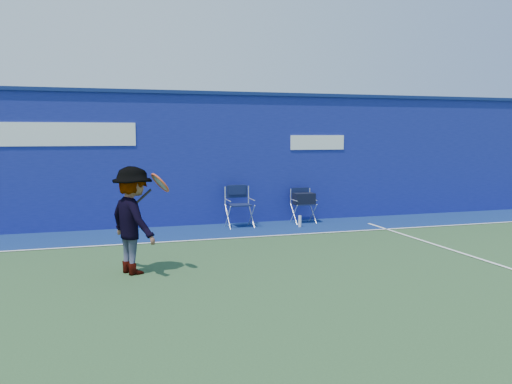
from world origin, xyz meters
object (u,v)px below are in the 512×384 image
object	(u,v)px
directors_chair_right	(303,209)
water_bottle	(300,221)
tennis_player	(133,220)
directors_chair_left	(239,213)

from	to	relation	value
directors_chair_right	water_bottle	size ratio (longest dim) A/B	3.10
directors_chair_right	tennis_player	distance (m)	5.57
directors_chair_left	water_bottle	xyz separation A→B (m)	(1.30, -0.43, -0.18)
directors_chair_left	water_bottle	world-z (taller)	directors_chair_left
directors_chair_right	water_bottle	xyz separation A→B (m)	(-0.30, -0.53, -0.21)
water_bottle	tennis_player	world-z (taller)	tennis_player
directors_chair_right	water_bottle	distance (m)	0.65
directors_chair_left	directors_chair_right	world-z (taller)	directors_chair_left
directors_chair_right	tennis_player	size ratio (longest dim) A/B	0.51
directors_chair_left	tennis_player	size ratio (longest dim) A/B	0.58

